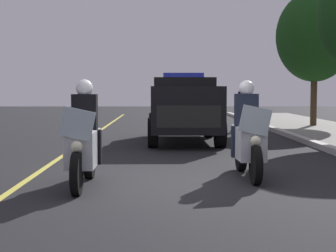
# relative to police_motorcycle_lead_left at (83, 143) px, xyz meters

# --- Properties ---
(ground_plane) EXTENTS (80.00, 80.00, 0.00)m
(ground_plane) POSITION_rel_police_motorcycle_lead_left_xyz_m (-0.33, 1.37, -0.70)
(ground_plane) COLOR black
(lane_stripe_center) EXTENTS (48.00, 0.12, 0.01)m
(lane_stripe_center) POSITION_rel_police_motorcycle_lead_left_xyz_m (-0.33, -1.06, -0.70)
(lane_stripe_center) COLOR #E0D14C
(lane_stripe_center) RESTS_ON ground
(police_motorcycle_lead_left) EXTENTS (2.14, 0.56, 1.72)m
(police_motorcycle_lead_left) POSITION_rel_police_motorcycle_lead_left_xyz_m (0.00, 0.00, 0.00)
(police_motorcycle_lead_left) COLOR black
(police_motorcycle_lead_left) RESTS_ON ground
(police_motorcycle_lead_right) EXTENTS (2.14, 0.56, 1.72)m
(police_motorcycle_lead_right) POSITION_rel_police_motorcycle_lead_left_xyz_m (-0.83, 2.79, 0.00)
(police_motorcycle_lead_right) COLOR black
(police_motorcycle_lead_right) RESTS_ON ground
(police_suv) EXTENTS (4.93, 2.11, 2.05)m
(police_suv) POSITION_rel_police_motorcycle_lead_left_xyz_m (-7.17, 1.93, 0.37)
(police_suv) COLOR black
(police_suv) RESTS_ON ground
(cyclist_background) EXTENTS (1.76, 0.32, 1.69)m
(cyclist_background) POSITION_rel_police_motorcycle_lead_left_xyz_m (-11.51, 4.37, 0.14)
(cyclist_background) COLOR black
(cyclist_background) RESTS_ON ground
(tree_behind_suv) EXTENTS (3.12, 3.12, 5.47)m
(tree_behind_suv) POSITION_rel_police_motorcycle_lead_left_xyz_m (-12.97, 7.50, 3.01)
(tree_behind_suv) COLOR #42301E
(tree_behind_suv) RESTS_ON sidewalk_strip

